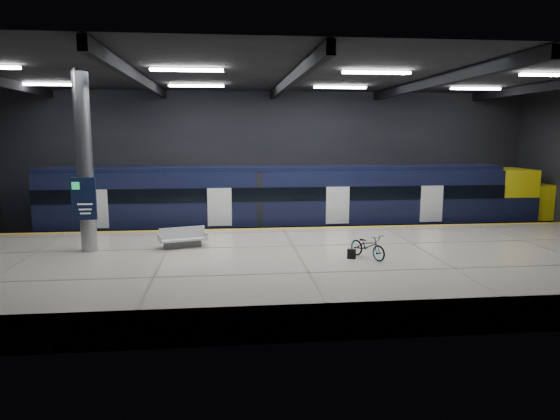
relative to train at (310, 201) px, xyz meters
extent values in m
plane|color=black|center=(-1.79, -5.50, -2.06)|extent=(30.00, 30.00, 0.00)
cube|color=black|center=(-1.79, 2.50, 1.94)|extent=(30.00, 0.10, 8.00)
cube|color=black|center=(-1.79, -13.50, 1.94)|extent=(30.00, 0.10, 8.00)
cube|color=black|center=(-1.79, -5.50, 5.94)|extent=(30.00, 16.00, 0.10)
cube|color=black|center=(-7.79, -5.50, 5.69)|extent=(0.25, 16.00, 0.40)
cube|color=black|center=(-1.79, -5.50, 5.69)|extent=(0.25, 16.00, 0.40)
cube|color=black|center=(4.21, -5.50, 5.69)|extent=(0.25, 16.00, 0.40)
cube|color=white|center=(-5.79, -7.50, 5.82)|extent=(2.60, 0.18, 0.10)
cube|color=white|center=(1.21, -7.50, 5.82)|extent=(2.60, 0.18, 0.10)
cube|color=white|center=(8.21, -7.50, 5.82)|extent=(2.60, 0.18, 0.10)
cube|color=white|center=(-12.79, -1.50, 5.82)|extent=(2.60, 0.18, 0.10)
cube|color=white|center=(-5.79, -1.50, 5.82)|extent=(2.60, 0.18, 0.10)
cube|color=white|center=(1.21, -1.50, 5.82)|extent=(2.60, 0.18, 0.10)
cube|color=white|center=(8.21, -1.50, 5.82)|extent=(2.60, 0.18, 0.10)
cube|color=#BFB2A1|center=(-1.79, -8.00, -1.51)|extent=(30.00, 11.00, 1.10)
cube|color=gold|center=(-1.79, -2.75, -0.95)|extent=(30.00, 0.40, 0.01)
cube|color=gray|center=(-1.79, -0.72, -1.98)|extent=(30.00, 0.08, 0.16)
cube|color=gray|center=(-1.79, 0.72, -1.98)|extent=(30.00, 0.08, 0.16)
cube|color=black|center=(-1.80, 0.00, -1.51)|extent=(24.00, 2.58, 0.80)
cube|color=black|center=(-1.80, 0.00, 0.27)|extent=(24.00, 2.80, 2.75)
cube|color=black|center=(-1.80, 0.00, 1.76)|extent=(24.00, 2.30, 0.24)
cube|color=black|center=(-1.80, -1.41, 0.54)|extent=(24.00, 0.04, 0.70)
cube|color=white|center=(1.20, -1.41, -0.06)|extent=(1.20, 0.05, 1.90)
cube|color=yellow|center=(11.20, 0.00, 0.27)|extent=(2.00, 2.80, 2.75)
ellipsoid|color=yellow|center=(13.80, 0.00, -0.21)|extent=(3.60, 2.52, 1.90)
cube|color=black|center=(11.50, 0.00, 0.44)|extent=(1.60, 2.38, 0.80)
cube|color=#595B60|center=(-6.23, -6.30, -0.82)|extent=(1.52, 0.86, 0.27)
cube|color=silver|center=(-6.23, -6.30, -0.61)|extent=(1.96, 1.27, 0.07)
cube|color=silver|center=(-6.23, -6.30, -0.36)|extent=(1.75, 0.60, 0.45)
cube|color=silver|center=(-7.10, -6.56, -0.51)|extent=(0.28, 0.75, 0.27)
cube|color=silver|center=(-5.37, -6.03, -0.51)|extent=(0.28, 0.75, 0.27)
imported|color=#99999E|center=(0.67, -8.82, -0.51)|extent=(1.35, 1.80, 0.91)
cube|color=black|center=(0.07, -8.82, -0.78)|extent=(0.35, 0.28, 0.35)
cylinder|color=#9EA0A5|center=(-9.79, -6.50, 2.49)|extent=(0.60, 0.60, 6.90)
cube|color=#0F1937|center=(-9.79, -6.92, 1.14)|extent=(0.90, 0.12, 1.60)
camera|label=1|loc=(-4.44, -26.18, 3.54)|focal=32.00mm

